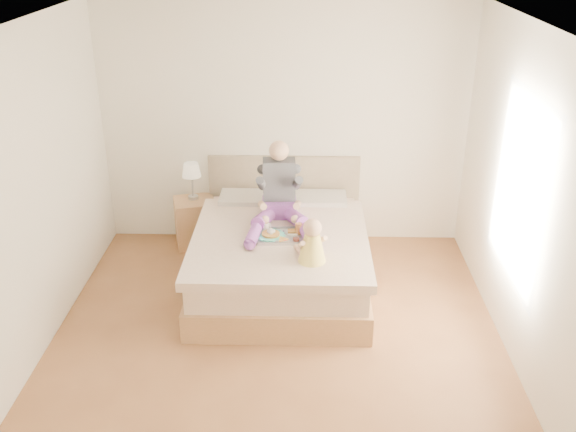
{
  "coord_description": "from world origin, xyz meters",
  "views": [
    {
      "loc": [
        0.23,
        -4.66,
        3.4
      ],
      "look_at": [
        0.08,
        0.92,
        0.8
      ],
      "focal_mm": 40.0,
      "sensor_mm": 36.0,
      "label": 1
    }
  ],
  "objects_px": {
    "nightstand": "(196,222)",
    "adult": "(279,198)",
    "bed": "(281,253)",
    "baby": "(312,244)",
    "tray": "(280,234)"
  },
  "relations": [
    {
      "from": "bed",
      "to": "nightstand",
      "type": "relative_size",
      "value": 4.03
    },
    {
      "from": "nightstand",
      "to": "tray",
      "type": "bearing_deg",
      "value": -61.01
    },
    {
      "from": "baby",
      "to": "adult",
      "type": "bearing_deg",
      "value": 83.72
    },
    {
      "from": "bed",
      "to": "adult",
      "type": "distance_m",
      "value": 0.56
    },
    {
      "from": "nightstand",
      "to": "baby",
      "type": "height_order",
      "value": "baby"
    },
    {
      "from": "nightstand",
      "to": "tray",
      "type": "distance_m",
      "value": 1.48
    },
    {
      "from": "nightstand",
      "to": "baby",
      "type": "distance_m",
      "value": 2.04
    },
    {
      "from": "nightstand",
      "to": "adult",
      "type": "bearing_deg",
      "value": -48.24
    },
    {
      "from": "tray",
      "to": "baby",
      "type": "height_order",
      "value": "baby"
    },
    {
      "from": "adult",
      "to": "tray",
      "type": "relative_size",
      "value": 2.16
    },
    {
      "from": "nightstand",
      "to": "tray",
      "type": "xyz_separation_m",
      "value": [
        1.0,
        -1.02,
        0.37
      ]
    },
    {
      "from": "adult",
      "to": "tray",
      "type": "height_order",
      "value": "adult"
    },
    {
      "from": "bed",
      "to": "baby",
      "type": "height_order",
      "value": "baby"
    },
    {
      "from": "nightstand",
      "to": "adult",
      "type": "xyz_separation_m",
      "value": [
        0.98,
        -0.63,
        0.58
      ]
    },
    {
      "from": "tray",
      "to": "adult",
      "type": "bearing_deg",
      "value": 89.96
    }
  ]
}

